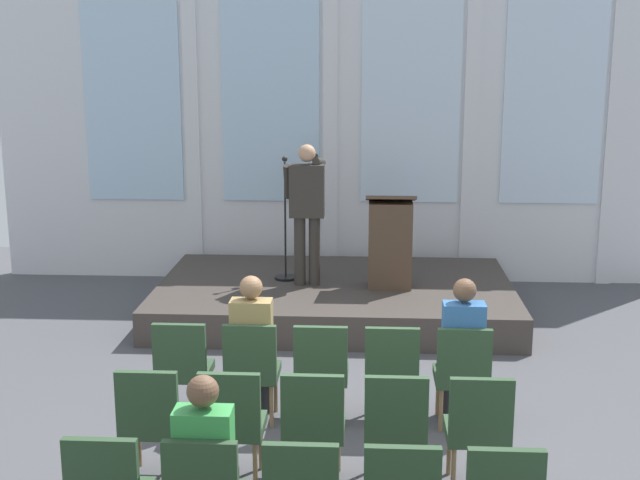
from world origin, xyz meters
name	(u,v)px	position (x,y,z in m)	size (l,w,h in m)	color
ground_plane	(317,460)	(0.00, 0.00, 0.00)	(14.45, 14.45, 0.00)	#4C4C51
rear_partition	(344,126)	(0.05, 5.55, 2.20)	(9.64, 0.14, 4.31)	silver
stage_platform	(335,298)	(0.00, 3.87, 0.20)	(4.36, 2.76, 0.40)	#3F3833
speaker	(307,204)	(-0.35, 3.80, 1.41)	(0.50, 0.69, 1.73)	#332D28
mic_stand	(286,253)	(-0.63, 4.02, 0.74)	(0.28, 0.28, 1.55)	black
lectern	(390,242)	(0.67, 3.74, 0.95)	(0.60, 0.48, 1.16)	#4C3828
chair_r0_c0	(183,364)	(-1.22, 0.66, 0.53)	(0.46, 0.44, 0.94)	olive
chair_r0_c1	(252,366)	(-0.61, 0.66, 0.53)	(0.46, 0.44, 0.94)	olive
audience_r0_c1	(253,340)	(-0.61, 0.74, 0.74)	(0.36, 0.39, 1.33)	#2D2D33
chair_r0_c2	(321,367)	(0.00, 0.66, 0.53)	(0.46, 0.44, 0.94)	olive
chair_r0_c3	(391,368)	(0.61, 0.66, 0.53)	(0.46, 0.44, 0.94)	olive
chair_r0_c4	(462,370)	(1.22, 0.66, 0.53)	(0.46, 0.44, 0.94)	olive
audience_r0_c4	(462,344)	(1.22, 0.74, 0.74)	(0.36, 0.39, 1.33)	#2D2D33
chair_r1_c0	(152,417)	(-1.22, -0.43, 0.53)	(0.46, 0.44, 0.94)	olive
chair_r1_c1	(232,419)	(-0.61, -0.43, 0.53)	(0.46, 0.44, 0.94)	olive
chair_r1_c2	(313,421)	(0.00, -0.43, 0.53)	(0.46, 0.44, 0.94)	olive
chair_r1_c3	(395,423)	(0.61, -0.43, 0.53)	(0.46, 0.44, 0.94)	olive
chair_r1_c4	(478,425)	(1.22, -0.43, 0.53)	(0.46, 0.44, 0.94)	olive
audience_r2_c1	(206,460)	(-0.61, -1.44, 0.72)	(0.36, 0.39, 1.29)	#2D2D33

